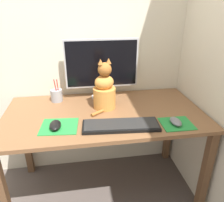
% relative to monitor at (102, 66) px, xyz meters
% --- Properties ---
extents(ground_plane, '(12.00, 12.00, 0.00)m').
position_rel_monitor_xyz_m(ground_plane, '(-0.02, -0.25, -0.95)').
color(ground_plane, '#564C47').
extents(wall_back, '(7.00, 0.04, 2.50)m').
position_rel_monitor_xyz_m(wall_back, '(-0.02, 0.13, 0.30)').
color(wall_back, beige).
rests_on(wall_back, ground_plane).
extents(wall_side_right, '(0.04, 7.00, 2.50)m').
position_rel_monitor_xyz_m(wall_side_right, '(0.68, -0.25, 0.30)').
color(wall_side_right, beige).
rests_on(wall_side_right, ground_plane).
extents(desk, '(1.34, 0.70, 0.70)m').
position_rel_monitor_xyz_m(desk, '(-0.02, -0.25, -0.34)').
color(desk, brown).
rests_on(desk, ground_plane).
extents(monitor, '(0.54, 0.17, 0.45)m').
position_rel_monitor_xyz_m(monitor, '(0.00, 0.00, 0.00)').
color(monitor, '#B2B2B7').
rests_on(monitor, desk).
extents(keyboard, '(0.47, 0.19, 0.02)m').
position_rel_monitor_xyz_m(keyboard, '(0.06, -0.46, -0.24)').
color(keyboard, black).
rests_on(keyboard, desk).
extents(mousepad_left, '(0.23, 0.21, 0.00)m').
position_rel_monitor_xyz_m(mousepad_left, '(-0.31, -0.40, -0.24)').
color(mousepad_left, '#238438').
rests_on(mousepad_left, desk).
extents(mousepad_right, '(0.19, 0.17, 0.00)m').
position_rel_monitor_xyz_m(mousepad_right, '(0.40, -0.48, -0.24)').
color(mousepad_right, '#238438').
rests_on(mousepad_right, desk).
extents(computer_mouse_left, '(0.07, 0.11, 0.04)m').
position_rel_monitor_xyz_m(computer_mouse_left, '(-0.33, -0.42, -0.22)').
color(computer_mouse_left, black).
rests_on(computer_mouse_left, mousepad_left).
extents(computer_mouse_right, '(0.06, 0.11, 0.03)m').
position_rel_monitor_xyz_m(computer_mouse_right, '(0.39, -0.49, -0.23)').
color(computer_mouse_right, slate).
rests_on(computer_mouse_right, mousepad_right).
extents(cat, '(0.20, 0.24, 0.35)m').
position_rel_monitor_xyz_m(cat, '(-0.01, -0.19, -0.12)').
color(cat, '#D6893D').
rests_on(cat, desk).
extents(pen_cup, '(0.09, 0.09, 0.18)m').
position_rel_monitor_xyz_m(pen_cup, '(-0.35, -0.02, -0.20)').
color(pen_cup, '#99999E').
rests_on(pen_cup, desk).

